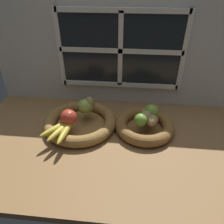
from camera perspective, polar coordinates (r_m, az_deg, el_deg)
name	(u,v)px	position (r cm, az deg, el deg)	size (l,w,h in cm)	color
ground_plane	(115,134)	(103.27, 0.85, -6.00)	(140.00, 90.00, 3.00)	olive
back_wall	(121,55)	(115.13, 2.35, 15.14)	(140.00, 4.60, 55.00)	silver
fruit_bowl_left	(80,122)	(105.46, -8.62, -2.66)	(35.79, 35.79, 5.57)	olive
fruit_bowl_right	(145,126)	(102.89, 8.85, -3.72)	(28.58, 28.58, 5.57)	brown
apple_red_front	(69,117)	(97.61, -11.73, -1.47)	(7.62, 7.62, 7.62)	#B73828
apple_green_back	(85,106)	(104.59, -7.30, 1.59)	(7.56, 7.56, 7.56)	#99B74C
pear_brown	(89,105)	(104.71, -6.16, 2.02)	(5.42, 5.28, 8.50)	olive
banana_bunch_front	(61,129)	(95.24, -13.60, -4.59)	(13.22, 18.51, 2.73)	gold
potato_small	(152,121)	(97.63, 10.91, -2.40)	(6.17, 4.94, 4.70)	tan
potato_back	(149,113)	(103.48, 10.06, -0.17)	(7.46, 5.56, 4.23)	tan
potato_large	(146,117)	(99.70, 9.12, -1.22)	(7.79, 4.78, 5.04)	tan
lime_near	(141,120)	(96.24, 7.78, -2.09)	(6.22, 6.22, 6.22)	#6B9E33
lime_far	(151,111)	(102.49, 10.67, 0.22)	(6.68, 6.68, 6.68)	#7AAD3D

